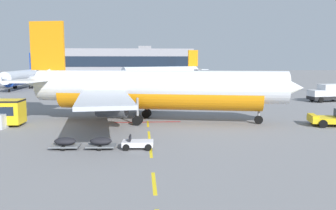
% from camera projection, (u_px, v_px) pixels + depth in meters
% --- Properties ---
extents(ground, '(400.00, 400.00, 0.00)m').
position_uv_depth(ground, '(270.00, 103.00, 61.65)').
color(ground, slate).
extents(apron_paint_markings, '(8.00, 96.58, 0.01)m').
position_uv_depth(apron_paint_markings, '(146.00, 106.00, 57.56)').
color(apron_paint_markings, yellow).
rests_on(apron_paint_markings, ground).
extents(airliner_foreground, '(34.58, 33.81, 12.20)m').
position_uv_depth(airliner_foreground, '(154.00, 89.00, 42.20)').
color(airliner_foreground, white).
rests_on(airliner_foreground, ground).
extents(airliner_mid_left, '(29.14, 27.48, 10.80)m').
position_uv_depth(airliner_mid_left, '(163.00, 73.00, 110.20)').
color(airliner_mid_left, silver).
rests_on(airliner_mid_left, ground).
extents(airliner_far_center, '(27.18, 27.28, 9.58)m').
position_uv_depth(airliner_far_center, '(21.00, 77.00, 90.76)').
color(airliner_far_center, silver).
rests_on(airliner_far_center, ground).
extents(fuel_service_truck, '(7.32, 3.62, 3.14)m').
position_uv_depth(fuel_service_truck, '(328.00, 92.00, 63.10)').
color(fuel_service_truck, black).
rests_on(fuel_service_truck, ground).
extents(ground_power_truck, '(6.07, 7.07, 3.14)m').
position_uv_depth(ground_power_truck, '(194.00, 92.00, 64.64)').
color(ground_power_truck, black).
rests_on(ground_power_truck, ground).
extents(baggage_train, '(8.67, 2.07, 1.14)m').
position_uv_depth(baggage_train, '(101.00, 143.00, 29.37)').
color(baggage_train, silver).
rests_on(baggage_train, ground).
extents(terminal_satellite, '(61.12, 27.92, 14.18)m').
position_uv_depth(terminal_satellite, '(126.00, 63.00, 165.91)').
color(terminal_satellite, gray).
rests_on(terminal_satellite, ground).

